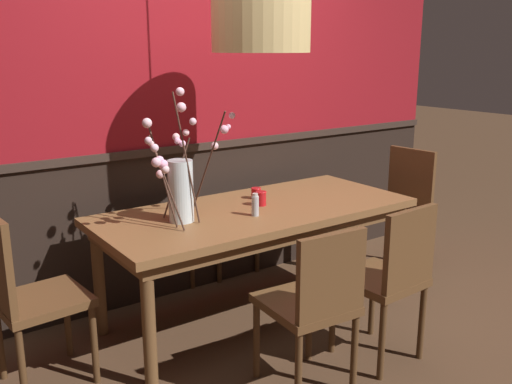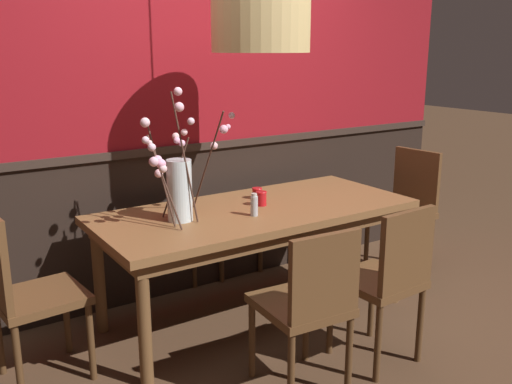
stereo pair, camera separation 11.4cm
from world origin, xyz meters
name	(u,v)px [view 1 (the left image)]	position (x,y,z in m)	size (l,w,h in m)	color
ground_plane	(256,315)	(0.00, 0.00, 0.00)	(24.00, 24.00, 0.00)	#4C3321
back_wall	(199,94)	(0.00, 0.68, 1.40)	(4.49, 0.14, 2.81)	black
dining_table	(256,220)	(0.00, 0.00, 0.65)	(2.00, 0.88, 0.73)	brown
chair_far_side_left	(153,215)	(-0.30, 0.87, 0.53)	(0.46, 0.41, 0.95)	brown
chair_far_side_right	(220,207)	(0.26, 0.85, 0.50)	(0.42, 0.43, 0.88)	brown
chair_near_side_right	(390,274)	(0.27, -0.87, 0.52)	(0.42, 0.44, 0.91)	brown
chair_head_west_end	(26,292)	(-1.40, 0.02, 0.53)	(0.46, 0.45, 0.95)	brown
chair_near_side_left	(314,301)	(-0.26, -0.86, 0.50)	(0.43, 0.47, 0.89)	brown
chair_head_east_end	(402,203)	(1.40, 0.02, 0.54)	(0.42, 0.45, 0.95)	brown
vase_with_blossoms	(180,185)	(-0.52, 0.02, 0.95)	(0.65, 0.39, 0.77)	silver
candle_holder_nearer_center	(261,198)	(0.06, 0.03, 0.78)	(0.07, 0.07, 0.09)	red
candle_holder_nearer_edge	(256,193)	(0.13, 0.18, 0.77)	(0.07, 0.07, 0.07)	red
condiment_bottle	(255,205)	(-0.10, -0.14, 0.80)	(0.04, 0.04, 0.14)	#ADADB2
pendant_lamp	(262,26)	(0.00, -0.05, 1.83)	(0.57, 0.57, 1.13)	tan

